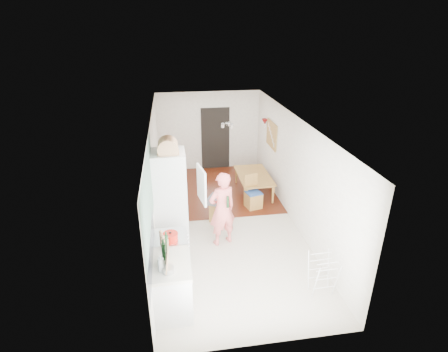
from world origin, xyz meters
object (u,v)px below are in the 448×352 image
object	(u,v)px
dining_chair	(254,192)
person	(222,203)
drying_rack	(322,275)
stool	(218,211)
dining_table	(254,185)

from	to	relation	value
dining_chair	person	bearing A→B (deg)	-139.44
drying_rack	stool	bearing A→B (deg)	115.38
dining_table	drying_rack	world-z (taller)	drying_rack
stool	drying_rack	bearing A→B (deg)	-62.29
dining_table	drying_rack	bearing A→B (deg)	-176.70
dining_chair	drying_rack	distance (m)	3.27
dining_table	drying_rack	xyz separation A→B (m)	(0.24, -4.06, 0.15)
person	dining_table	xyz separation A→B (m)	(1.25, 2.27, -0.74)
dining_table	dining_chair	world-z (taller)	dining_chair
person	dining_chair	bearing A→B (deg)	-145.53
dining_chair	stool	bearing A→B (deg)	-168.72
dining_table	dining_chair	distance (m)	0.89
person	dining_chair	distance (m)	1.85
dining_chair	stool	world-z (taller)	dining_chair
stool	drying_rack	world-z (taller)	drying_rack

